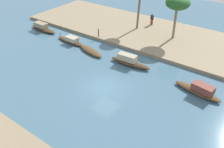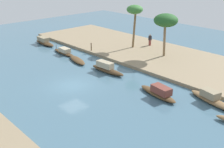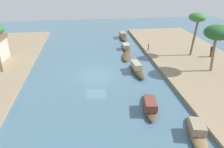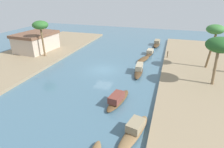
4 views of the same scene
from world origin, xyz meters
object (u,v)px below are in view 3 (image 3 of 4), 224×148
sampan_downstream_large (127,56)px  mooring_post (148,47)px  sampan_with_red_awning (197,133)px  person_on_near_bank (212,52)px  sampan_open_hull (150,105)px  palm_tree_left_far (197,19)px  sampan_upstream_small (123,36)px  sampan_foreground (137,69)px  palm_tree_left_near (217,33)px  sampan_midstream (126,47)px

sampan_downstream_large → mooring_post: bearing=-51.2°
sampan_with_red_awning → person_on_near_bank: size_ratio=3.08×
sampan_open_hull → mooring_post: 16.09m
sampan_with_red_awning → mooring_post: bearing=8.4°
palm_tree_left_far → sampan_upstream_small: bearing=35.7°
mooring_post → sampan_foreground: bearing=154.1°
palm_tree_left_far → mooring_post: bearing=63.5°
person_on_near_bank → sampan_downstream_large: bearing=76.2°
sampan_open_hull → sampan_upstream_small: sampan_open_hull is taller
sampan_open_hull → sampan_foreground: 8.33m
sampan_with_red_awning → palm_tree_left_near: palm_tree_left_near is taller
palm_tree_left_near → sampan_downstream_large: bearing=53.4°
mooring_post → sampan_with_red_awning: bearing=175.2°
sampan_with_red_awning → palm_tree_left_near: 13.95m
sampan_midstream → palm_tree_left_near: 14.68m
sampan_open_hull → sampan_with_red_awning: sampan_open_hull is taller
sampan_downstream_large → sampan_with_red_awning: size_ratio=0.83×
sampan_open_hull → palm_tree_left_far: size_ratio=0.78×
sampan_upstream_small → person_on_near_bank: bearing=-138.3°
sampan_foreground → sampan_with_red_awning: (-12.39, -1.88, -0.07)m
sampan_upstream_small → palm_tree_left_far: palm_tree_left_far is taller
palm_tree_left_near → palm_tree_left_far: bearing=-2.7°
sampan_downstream_large → palm_tree_left_far: 11.08m
sampan_open_hull → sampan_upstream_small: 24.29m
sampan_with_red_awning → palm_tree_left_near: bearing=-19.9°
palm_tree_left_far → sampan_open_hull: bearing=141.7°
palm_tree_left_far → person_on_near_bank: bearing=-113.4°
sampan_foreground → palm_tree_left_near: palm_tree_left_near is taller
sampan_downstream_large → palm_tree_left_near: (-6.90, -9.28, 4.91)m
palm_tree_left_near → palm_tree_left_far: size_ratio=0.92×
sampan_upstream_small → person_on_near_bank: (-12.65, -10.78, 0.70)m
sampan_midstream → palm_tree_left_far: size_ratio=0.78×
sampan_with_red_awning → person_on_near_bank: bearing=-19.1°
sampan_midstream → sampan_open_hull: bearing=179.2°
sampan_open_hull → palm_tree_left_far: bearing=-29.4°
sampan_foreground → mooring_post: 8.05m
sampan_foreground → sampan_downstream_large: sampan_foreground is taller
palm_tree_left_far → sampan_foreground: bearing=115.0°
person_on_near_bank → sampan_with_red_awning: bearing=144.6°
sampan_foreground → palm_tree_left_near: 10.25m
sampan_midstream → person_on_near_bank: size_ratio=2.84×
sampan_downstream_large → sampan_upstream_small: size_ratio=0.87×
person_on_near_bank → palm_tree_left_near: (-4.66, 2.71, 4.00)m
sampan_midstream → mooring_post: bearing=-122.7°
sampan_open_hull → palm_tree_left_near: palm_tree_left_near is taller
sampan_upstream_small → palm_tree_left_near: 19.67m
mooring_post → sampan_open_hull: bearing=164.9°
sampan_downstream_large → sampan_foreground: bearing=-163.1°
sampan_open_hull → sampan_foreground: bearing=4.1°
sampan_with_red_awning → palm_tree_left_far: 19.05m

